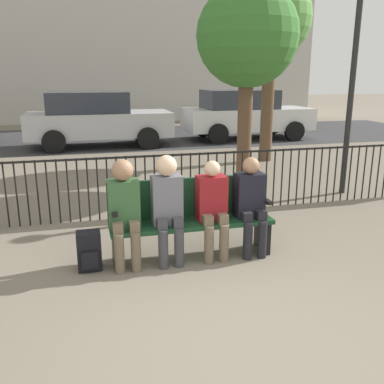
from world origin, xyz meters
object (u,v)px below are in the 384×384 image
(tree_1, at_px, (271,21))
(parked_car_0, at_px, (96,118))
(seated_person_1, at_px, (167,203))
(seated_person_2, at_px, (213,205))
(parked_car_1, at_px, (245,114))
(seated_person_0, at_px, (124,207))
(tree_0, at_px, (247,38))
(seated_person_3, at_px, (251,201))
(lamp_post, at_px, (355,49))
(backpack, at_px, (89,251))
(park_bench, at_px, (190,215))

(tree_1, height_order, parked_car_0, tree_1)
(seated_person_1, xyz_separation_m, parked_car_0, (-0.43, 8.60, 0.14))
(seated_person_2, relative_size, parked_car_1, 0.28)
(seated_person_0, bearing_deg, tree_0, 50.89)
(seated_person_0, bearing_deg, seated_person_3, -0.11)
(seated_person_1, distance_m, seated_person_3, 1.00)
(seated_person_2, xyz_separation_m, lamp_post, (3.15, 2.14, 1.87))
(seated_person_0, relative_size, backpack, 2.78)
(tree_1, bearing_deg, lamp_post, -88.10)
(seated_person_1, height_order, parked_car_0, parked_car_0)
(lamp_post, bearing_deg, tree_0, 142.97)
(park_bench, xyz_separation_m, parked_car_0, (-0.73, 8.47, 0.34))
(parked_car_0, relative_size, parked_car_1, 1.00)
(seated_person_1, height_order, parked_car_1, parked_car_1)
(lamp_post, height_order, parked_car_0, lamp_post)
(seated_person_1, relative_size, tree_0, 0.33)
(tree_0, bearing_deg, parked_car_0, 116.09)
(backpack, xyz_separation_m, lamp_post, (4.57, 2.14, 2.29))
(tree_1, height_order, parked_car_1, tree_1)
(backpack, xyz_separation_m, tree_1, (4.46, 5.35, 3.09))
(seated_person_1, xyz_separation_m, seated_person_2, (0.53, -0.00, -0.06))
(tree_0, relative_size, lamp_post, 0.98)
(park_bench, distance_m, seated_person_3, 0.73)
(seated_person_1, bearing_deg, tree_0, 56.35)
(backpack, height_order, tree_1, tree_1)
(tree_0, bearing_deg, lamp_post, -37.03)
(seated_person_0, relative_size, seated_person_2, 1.06)
(seated_person_2, relative_size, parked_car_0, 0.28)
(seated_person_1, distance_m, backpack, 1.01)
(park_bench, bearing_deg, parked_car_1, 65.02)
(seated_person_2, distance_m, seated_person_3, 0.47)
(seated_person_0, xyz_separation_m, seated_person_2, (1.01, -0.00, -0.05))
(parked_car_0, bearing_deg, seated_person_2, -83.64)
(seated_person_0, height_order, backpack, seated_person_0)
(park_bench, distance_m, backpack, 1.22)
(seated_person_0, xyz_separation_m, tree_0, (2.66, 3.27, 2.05))
(seated_person_2, distance_m, lamp_post, 4.24)
(seated_person_1, relative_size, parked_car_1, 0.30)
(seated_person_3, bearing_deg, backpack, 179.84)
(park_bench, height_order, parked_car_0, parked_car_0)
(seated_person_0, xyz_separation_m, seated_person_3, (1.48, -0.00, -0.04))
(seated_person_2, distance_m, backpack, 1.48)
(backpack, bearing_deg, tree_1, 50.19)
(seated_person_0, height_order, parked_car_0, parked_car_0)
(seated_person_2, bearing_deg, seated_person_3, 0.12)
(seated_person_0, relative_size, seated_person_1, 0.98)
(seated_person_2, relative_size, backpack, 2.64)
(parked_car_1, bearing_deg, park_bench, -114.98)
(backpack, bearing_deg, lamp_post, 25.06)
(tree_0, xyz_separation_m, lamp_post, (1.50, -1.13, -0.24))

